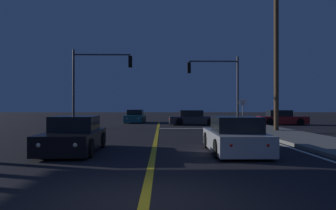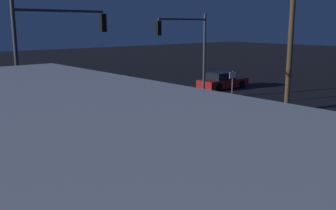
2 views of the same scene
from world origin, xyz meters
name	(u,v)px [view 1 (image 1 of 2)]	position (x,y,z in m)	size (l,w,h in m)	color
ground_plane	(144,203)	(0.00, 0.00, 0.00)	(160.00, 160.00, 0.00)	black
sidewalk_right	(305,139)	(7.46, 9.93, 0.07)	(3.20, 35.73, 0.15)	slate
lane_line_center	(156,141)	(0.00, 9.93, 0.01)	(0.20, 33.75, 0.01)	gold
lane_line_edge_right	(269,141)	(5.61, 9.93, 0.01)	(0.16, 33.75, 0.01)	silver
stop_bar	(196,128)	(2.93, 18.35, 0.01)	(5.86, 0.50, 0.01)	silver
car_mid_block_teal	(135,117)	(-2.45, 26.80, 0.58)	(2.01, 4.23, 1.34)	#195960
car_following_oncoming_black	(74,136)	(-3.00, 6.27, 0.58)	(2.00, 4.26, 1.34)	black
car_distant_tail_silver	(235,137)	(3.01, 5.97, 0.58)	(1.95, 4.25, 1.34)	#B2B5BA
car_parked_curb_charcoal	(193,119)	(3.13, 22.85, 0.58)	(4.52, 1.95, 1.34)	#2D2D33
car_lead_oncoming_red	(281,118)	(11.21, 22.92, 0.58)	(4.42, 2.00, 1.34)	maroon
traffic_signal_near_right	(219,80)	(5.13, 20.65, 3.94)	(4.32, 0.28, 5.87)	#38383D
traffic_signal_far_left	(94,75)	(-5.02, 19.25, 4.15)	(4.69, 0.28, 6.17)	#38383D
utility_pole_right	(276,42)	(7.76, 14.74, 5.93)	(1.90, 0.31, 11.43)	#4C3823
street_sign_corner	(243,109)	(6.36, 17.85, 1.52)	(0.56, 0.06, 2.25)	slate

